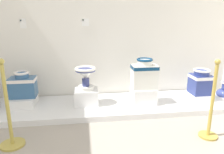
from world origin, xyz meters
TOP-DOWN VIEW (x-y plane):
  - wall_back at (2.15, 2.77)m, footprint 4.50×0.06m
  - display_platform at (2.15, 2.26)m, footprint 3.79×0.92m
  - plinth_block_pale_glazed at (0.75, 2.35)m, footprint 0.33×0.39m
  - antique_toilet_pale_glazed at (0.75, 2.35)m, footprint 0.39×0.25m
  - plinth_block_slender_white at (1.70, 2.28)m, footprint 0.36×0.31m
  - antique_toilet_slender_white at (1.70, 2.28)m, footprint 0.32×0.32m
  - plinth_block_central_ornate at (2.60, 2.20)m, footprint 0.36×0.33m
  - antique_toilet_central_ornate at (2.60, 2.20)m, footprint 0.39×0.27m
  - plinth_block_rightmost at (3.56, 2.22)m, footprint 0.32×0.31m
  - antique_toilet_rightmost at (3.56, 2.22)m, footprint 0.31×0.30m
  - info_placard_first at (0.75, 2.73)m, footprint 0.10×0.01m
  - info_placard_second at (1.72, 2.73)m, footprint 0.12×0.01m
  - stanchion_post_near_left at (0.84, 1.37)m, footprint 0.27×0.27m
  - stanchion_post_near_right at (3.15, 1.26)m, footprint 0.22×0.22m

SIDE VIEW (x-z plane):
  - display_platform at x=2.15m, z-range 0.00..0.09m
  - plinth_block_rightmost at x=3.56m, z-range 0.09..0.19m
  - plinth_block_pale_glazed at x=0.75m, z-range 0.09..0.23m
  - plinth_block_slender_white at x=1.70m, z-range 0.09..0.33m
  - plinth_block_central_ornate at x=2.60m, z-range 0.09..0.34m
  - stanchion_post_near_left at x=0.84m, z-range -0.22..0.78m
  - stanchion_post_near_right at x=3.15m, z-range -0.16..0.80m
  - antique_toilet_rightmost at x=3.56m, z-range 0.20..0.61m
  - antique_toilet_pale_glazed at x=0.75m, z-range 0.22..0.62m
  - antique_toilet_slender_white at x=1.70m, z-range 0.39..0.74m
  - antique_toilet_central_ornate at x=2.60m, z-range 0.33..0.80m
  - info_placard_first at x=0.75m, z-range 1.24..1.39m
  - info_placard_second at x=1.72m, z-range 1.27..1.39m
  - wall_back at x=2.15m, z-range 0.00..2.93m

